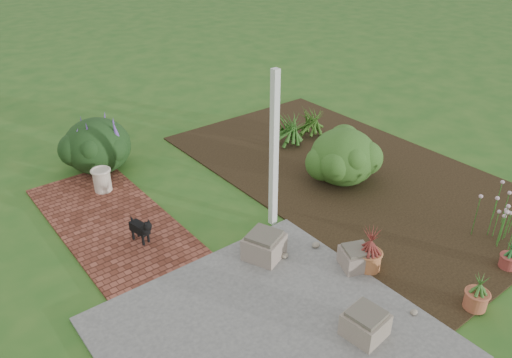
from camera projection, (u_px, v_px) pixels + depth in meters
ground at (262, 232)px, 7.69m from camera, size 80.00×80.00×0.00m
concrete_patio at (272, 338)px, 5.80m from camera, size 3.50×3.50×0.04m
brick_path at (110, 220)px, 7.96m from camera, size 1.60×3.50×0.04m
garden_bed at (349, 172)px, 9.37m from camera, size 4.00×7.00×0.03m
veranda_post at (274, 152)px, 7.31m from camera, size 0.10×0.10×2.50m
stone_trough_near at (365, 325)px, 5.76m from camera, size 0.48×0.48×0.29m
stone_trough_mid at (356, 259)px, 6.85m from camera, size 0.52×0.52×0.26m
stone_trough_far at (264, 247)px, 7.04m from camera, size 0.64×0.64×0.33m
black_dog at (141, 228)px, 7.30m from camera, size 0.21×0.47×0.41m
cream_ceramic_urn at (102, 180)px, 8.64m from camera, size 0.34×0.34×0.40m
evergreen_shrub at (344, 155)px, 8.82m from camera, size 1.36×1.36×1.01m
agapanthus_clump_back at (312, 119)px, 10.58m from camera, size 1.14×1.14×0.78m
agapanthus_clump_front at (289, 127)px, 10.20m from camera, size 1.12×1.12×0.81m
pink_flower_patch at (503, 219)px, 7.34m from camera, size 1.40×1.40×0.70m
terracotta_pot_bronze at (368, 260)px, 6.83m from camera, size 0.43×0.43×0.27m
terracotta_pot_small_left at (508, 261)px, 6.87m from camera, size 0.29×0.29×0.19m
terracotta_pot_small_right at (476, 300)px, 6.17m from camera, size 0.35×0.35×0.24m
purple_flowering_bush at (97, 144)px, 9.25m from camera, size 1.37×1.37×1.04m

